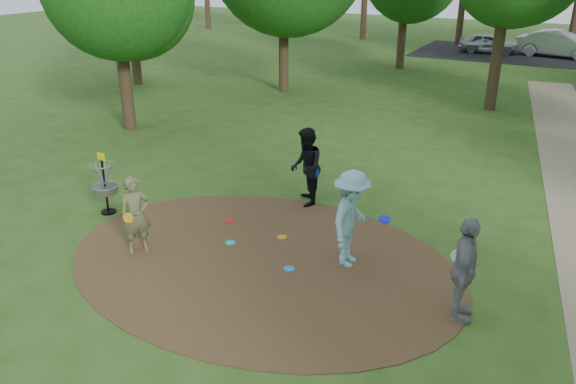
% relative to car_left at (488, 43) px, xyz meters
% --- Properties ---
extents(ground, '(100.00, 100.00, 0.00)m').
position_rel_car_left_xyz_m(ground, '(0.63, -29.66, -0.61)').
color(ground, '#2D5119').
rests_on(ground, ground).
extents(dirt_clearing, '(8.40, 8.40, 0.02)m').
position_rel_car_left_xyz_m(dirt_clearing, '(0.63, -29.66, -0.60)').
color(dirt_clearing, '#47301C').
rests_on(dirt_clearing, ground).
extents(parking_lot, '(14.00, 8.00, 0.01)m').
position_rel_car_left_xyz_m(parking_lot, '(2.63, 0.34, -0.61)').
color(parking_lot, black).
rests_on(parking_lot, ground).
extents(player_observer_with_disc, '(0.69, 0.73, 1.68)m').
position_rel_car_left_xyz_m(player_observer_with_disc, '(-1.89, -30.49, 0.23)').
color(player_observer_with_disc, '#61663B').
rests_on(player_observer_with_disc, ground).
extents(player_throwing_with_disc, '(1.21, 1.32, 2.02)m').
position_rel_car_left_xyz_m(player_throwing_with_disc, '(2.27, -28.90, 0.40)').
color(player_throwing_with_disc, '#85C0C6').
rests_on(player_throwing_with_disc, ground).
extents(player_walking_with_disc, '(1.12, 1.20, 1.97)m').
position_rel_car_left_xyz_m(player_walking_with_disc, '(0.16, -26.63, 0.37)').
color(player_walking_with_disc, black).
rests_on(player_walking_with_disc, ground).
extents(player_waiting_with_disc, '(0.60, 1.16, 1.90)m').
position_rel_car_left_xyz_m(player_waiting_with_disc, '(4.65, -29.73, 0.34)').
color(player_waiting_with_disc, gray).
rests_on(player_waiting_with_disc, ground).
extents(disc_ground_cyan, '(0.22, 0.22, 0.02)m').
position_rel_car_left_xyz_m(disc_ground_cyan, '(-0.34, -29.33, -0.58)').
color(disc_ground_cyan, '#1BC7DB').
rests_on(disc_ground_cyan, dirt_clearing).
extents(disc_ground_blue, '(0.22, 0.22, 0.02)m').
position_rel_car_left_xyz_m(disc_ground_blue, '(1.31, -29.71, -0.58)').
color(disc_ground_blue, '#0E97EF').
rests_on(disc_ground_blue, dirt_clearing).
extents(disc_ground_red, '(0.22, 0.22, 0.02)m').
position_rel_car_left_xyz_m(disc_ground_red, '(-0.95, -28.42, -0.58)').
color(disc_ground_red, red).
rests_on(disc_ground_red, dirt_clearing).
extents(car_left, '(3.78, 2.00, 1.23)m').
position_rel_car_left_xyz_m(car_left, '(0.00, 0.00, 0.00)').
color(car_left, '#9DA1A5').
rests_on(car_left, ground).
extents(car_right, '(5.02, 2.47, 1.58)m').
position_rel_car_left_xyz_m(car_right, '(4.08, 0.39, 0.18)').
color(car_right, '#A2A7AA').
rests_on(car_right, ground).
extents(disc_ground_orange, '(0.22, 0.22, 0.02)m').
position_rel_car_left_xyz_m(disc_ground_orange, '(0.54, -28.57, -0.58)').
color(disc_ground_orange, orange).
rests_on(disc_ground_orange, dirt_clearing).
extents(disc_golf_basket, '(0.63, 0.63, 1.54)m').
position_rel_car_left_xyz_m(disc_golf_basket, '(-3.87, -29.36, 0.26)').
color(disc_golf_basket, black).
rests_on(disc_golf_basket, ground).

